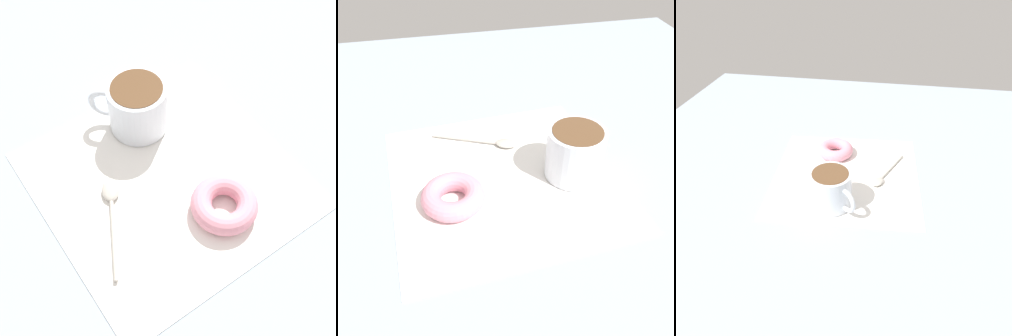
{
  "view_description": "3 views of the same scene",
  "coord_description": "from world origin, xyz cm",
  "views": [
    {
      "loc": [
        29.9,
        -17.4,
        55.09
      ],
      "look_at": [
        -0.33,
        0.46,
        2.3
      ],
      "focal_mm": 50.0,
      "sensor_mm": 36.0,
      "label": 1
    },
    {
      "loc": [
        8.8,
        41.54,
        38.28
      ],
      "look_at": [
        -0.33,
        0.46,
        2.3
      ],
      "focal_mm": 40.0,
      "sensor_mm": 36.0,
      "label": 2
    },
    {
      "loc": [
        -60.66,
        -9.82,
        46.16
      ],
      "look_at": [
        -0.33,
        0.46,
        2.3
      ],
      "focal_mm": 35.0,
      "sensor_mm": 36.0,
      "label": 3
    }
  ],
  "objects": [
    {
      "name": "spoon",
      "position": [
        -0.06,
        -8.42,
        0.7
      ],
      "size": [
        14.01,
        7.28,
        0.9
      ],
      "color": "#B7B2A8",
      "rests_on": "napkin"
    },
    {
      "name": "ground_plane",
      "position": [
        0.0,
        0.0,
        -1.0
      ],
      "size": [
        120.0,
        120.0,
        2.0
      ],
      "primitive_type": "cube",
      "color": "#99A8B7"
    },
    {
      "name": "donut",
      "position": [
        7.98,
        4.09,
        1.71
      ],
      "size": [
        8.89,
        8.89,
        2.81
      ],
      "primitive_type": "torus",
      "color": "pink",
      "rests_on": "napkin"
    },
    {
      "name": "coffee_cup",
      "position": [
        -10.63,
        1.32,
        4.35
      ],
      "size": [
        9.3,
        10.18,
        7.81
      ],
      "color": "silver",
      "rests_on": "napkin"
    },
    {
      "name": "napkin",
      "position": [
        -0.33,
        0.46,
        0.15
      ],
      "size": [
        35.68,
        35.68,
        0.3
      ],
      "primitive_type": "cube",
      "rotation": [
        0.0,
        0.0,
        0.08
      ],
      "color": "white",
      "rests_on": "ground_plane"
    }
  ]
}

